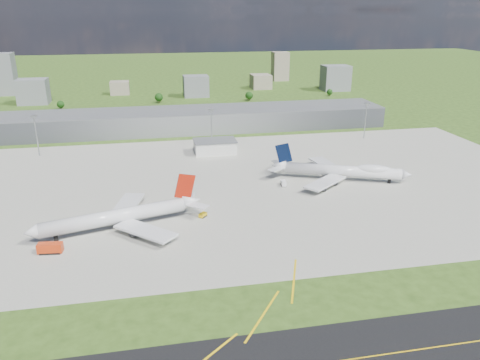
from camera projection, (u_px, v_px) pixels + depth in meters
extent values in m
plane|color=#2F4B17|center=(192.00, 134.00, 346.04)|extent=(1400.00, 1400.00, 0.00)
cube|color=#9A998C|center=(231.00, 185.00, 246.41)|extent=(360.00, 190.00, 0.08)
cube|color=slate|center=(190.00, 120.00, 357.30)|extent=(300.00, 42.00, 15.00)
cube|color=silver|center=(215.00, 147.00, 300.37)|extent=(26.00, 16.00, 8.00)
cylinder|color=gray|center=(37.00, 137.00, 291.48)|extent=(0.70, 0.70, 25.00)
cube|color=gray|center=(34.00, 116.00, 287.10)|extent=(3.50, 2.00, 1.20)
cylinder|color=gray|center=(211.00, 128.00, 311.29)|extent=(0.70, 0.70, 25.00)
cube|color=gray|center=(211.00, 109.00, 306.90)|extent=(3.50, 2.00, 1.20)
cylinder|color=gray|center=(365.00, 121.00, 331.10)|extent=(0.70, 0.70, 25.00)
cube|color=gray|center=(367.00, 103.00, 326.71)|extent=(3.50, 2.00, 1.20)
cylinder|color=silver|center=(115.00, 217.00, 194.79)|extent=(59.25, 22.26, 6.19)
cone|color=silver|center=(30.00, 233.00, 181.00)|extent=(6.65, 7.36, 6.19)
cone|color=silver|center=(191.00, 201.00, 208.96)|extent=(9.63, 8.20, 6.19)
cube|color=maroon|center=(110.00, 222.00, 194.57)|extent=(47.89, 15.82, 1.34)
cube|color=silver|center=(146.00, 231.00, 186.83)|extent=(25.70, 25.35, 0.93)
cube|color=silver|center=(127.00, 205.00, 211.48)|extent=(15.57, 28.28, 0.93)
cube|color=#9D1808|center=(185.00, 186.00, 205.32)|extent=(10.03, 3.30, 12.46)
cylinder|color=#38383D|center=(137.00, 232.00, 189.68)|extent=(6.36, 4.72, 3.30)
cylinder|color=#38383D|center=(124.00, 213.00, 207.83)|extent=(6.36, 4.72, 3.30)
cube|color=black|center=(133.00, 228.00, 195.03)|extent=(1.93, 1.64, 2.58)
cube|color=black|center=(128.00, 219.00, 202.81)|extent=(1.93, 1.64, 2.58)
cube|color=black|center=(56.00, 238.00, 186.22)|extent=(1.93, 1.64, 2.58)
cylinder|color=silver|center=(343.00, 171.00, 251.30)|extent=(58.79, 28.58, 6.10)
cone|color=silver|center=(407.00, 175.00, 245.37)|extent=(6.85, 7.50, 6.10)
cone|color=silver|center=(279.00, 166.00, 257.22)|extent=(9.58, 8.61, 6.10)
cube|color=navy|center=(346.00, 174.00, 251.59)|extent=(47.27, 21.12, 1.28)
ellipsoid|color=silver|center=(373.00, 169.00, 247.82)|extent=(20.37, 12.99, 5.49)
cube|color=silver|center=(326.00, 164.00, 267.26)|extent=(12.54, 28.39, 0.89)
cube|color=silver|center=(325.00, 182.00, 239.73)|extent=(27.09, 23.84, 0.89)
cube|color=black|center=(284.00, 153.00, 254.32)|extent=(9.26, 4.14, 11.88)
cylinder|color=#38383D|center=(333.00, 171.00, 261.63)|extent=(6.20, 4.95, 3.15)
cylinder|color=#38383D|center=(323.00, 165.00, 271.72)|extent=(6.20, 4.95, 3.15)
cylinder|color=#38383D|center=(332.00, 182.00, 245.31)|extent=(6.20, 4.95, 3.15)
cylinder|color=#38383D|center=(321.00, 188.00, 237.26)|extent=(6.20, 4.95, 3.15)
cube|color=black|center=(331.00, 175.00, 257.88)|extent=(1.90, 1.69, 2.46)
cube|color=black|center=(331.00, 180.00, 249.71)|extent=(1.90, 1.69, 2.46)
cube|color=black|center=(389.00, 181.00, 248.31)|extent=(1.90, 1.69, 2.46)
cube|color=red|center=(50.00, 248.00, 176.66)|extent=(9.45, 4.38, 3.65)
cube|color=black|center=(51.00, 252.00, 177.29)|extent=(8.10, 4.40, 0.70)
cube|color=yellow|center=(203.00, 215.00, 207.73)|extent=(4.15, 4.29, 1.52)
cube|color=black|center=(203.00, 216.00, 207.99)|extent=(3.86, 3.94, 0.70)
cube|color=white|center=(283.00, 183.00, 244.70)|extent=(2.73, 5.43, 2.31)
cube|color=black|center=(283.00, 185.00, 245.10)|extent=(2.78, 4.65, 0.70)
cube|color=white|center=(355.00, 174.00, 258.62)|extent=(4.48, 2.53, 1.89)
cube|color=black|center=(355.00, 176.00, 258.94)|extent=(3.86, 2.54, 0.70)
cube|color=slate|center=(33.00, 91.00, 455.02)|extent=(28.00, 22.00, 24.00)
cube|color=gray|center=(120.00, 88.00, 508.02)|extent=(20.00, 18.00, 14.00)
cube|color=slate|center=(196.00, 86.00, 493.39)|extent=(26.00, 20.00, 22.00)
cube|color=gray|center=(261.00, 82.00, 545.70)|extent=(22.00, 24.00, 16.00)
cube|color=slate|center=(335.00, 78.00, 530.39)|extent=(30.00, 22.00, 28.00)
cube|color=slate|center=(4.00, 74.00, 499.71)|extent=(22.00, 20.00, 44.00)
cube|color=gray|center=(280.00, 66.00, 604.79)|extent=(20.00, 18.00, 36.00)
cylinder|color=#382314|center=(61.00, 108.00, 431.75)|extent=(0.70, 0.70, 3.00)
sphere|color=black|center=(61.00, 104.00, 430.59)|extent=(6.75, 6.75, 6.75)
cylinder|color=#382314|center=(159.00, 101.00, 461.68)|extent=(0.70, 0.70, 3.60)
sphere|color=black|center=(159.00, 97.00, 460.29)|extent=(8.10, 8.10, 8.10)
cylinder|color=#382314|center=(249.00, 99.00, 473.31)|extent=(0.70, 0.70, 3.40)
sphere|color=black|center=(249.00, 95.00, 472.00)|extent=(7.65, 7.65, 7.65)
cylinder|color=#382314|center=(329.00, 95.00, 498.84)|extent=(0.70, 0.70, 2.80)
sphere|color=black|center=(330.00, 92.00, 497.76)|extent=(6.30, 6.30, 6.30)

